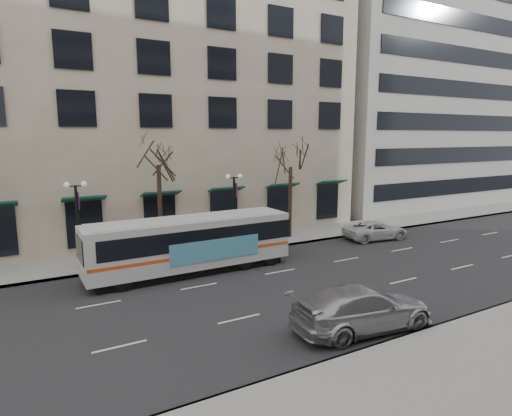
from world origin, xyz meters
TOP-DOWN VIEW (x-y plane):
  - ground at (0.00, 0.00)m, footprint 160.00×160.00m
  - sidewalk_far at (5.00, 9.00)m, footprint 80.00×4.00m
  - building_hotel at (-2.00, 21.00)m, footprint 40.00×20.00m
  - building_office at (32.00, 21.00)m, footprint 25.00×20.00m
  - tree_far_mid at (0.00, 8.80)m, footprint 3.60×3.60m
  - tree_far_right at (10.00, 8.80)m, footprint 3.60×3.60m
  - lamp_post_left at (-4.99, 8.20)m, footprint 1.22×0.45m
  - lamp_post_right at (5.01, 8.20)m, footprint 1.22×0.45m
  - city_bus at (0.58, 4.72)m, footprint 11.85×2.77m
  - silver_car at (3.94, -5.58)m, footprint 6.27×3.04m
  - white_pickup at (15.58, 5.45)m, footprint 5.22×2.90m

SIDE VIEW (x-z plane):
  - ground at x=0.00m, z-range 0.00..0.00m
  - sidewalk_far at x=5.00m, z-range 0.00..0.15m
  - white_pickup at x=15.58m, z-range 0.00..1.38m
  - silver_car at x=3.94m, z-range 0.00..1.76m
  - city_bus at x=0.58m, z-range 0.15..3.35m
  - lamp_post_left at x=-4.99m, z-range 0.34..5.55m
  - lamp_post_right at x=5.01m, z-range 0.34..5.55m
  - tree_far_right at x=10.00m, z-range 2.39..10.45m
  - tree_far_mid at x=0.00m, z-range 2.63..11.18m
  - building_hotel at x=-2.00m, z-range 0.00..24.00m
  - building_office at x=32.00m, z-range 0.00..35.00m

